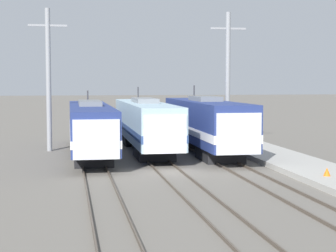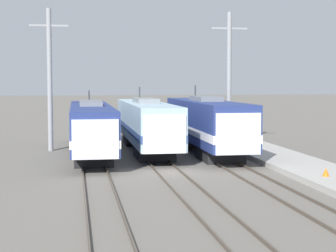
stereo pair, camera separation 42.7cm
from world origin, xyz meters
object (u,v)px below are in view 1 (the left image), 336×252
object	(u,v)px
locomotive_far_left	(90,127)
catenary_tower_left	(48,78)
locomotive_center	(146,124)
traffic_cone	(327,172)
catenary_tower_right	(228,78)
locomotive_far_right	(206,124)

from	to	relation	value
locomotive_far_left	catenary_tower_left	world-z (taller)	catenary_tower_left
locomotive_center	traffic_cone	xyz separation A→B (m)	(7.80, -15.22, -1.56)
locomotive_far_left	catenary_tower_left	xyz separation A→B (m)	(-3.07, 3.18, 3.65)
catenary_tower_left	traffic_cone	xyz separation A→B (m)	(15.22, -16.76, -5.16)
catenary_tower_left	catenary_tower_right	size ratio (longest dim) A/B	1.00
locomotive_center	locomotive_far_right	distance (m)	4.86
locomotive_center	traffic_cone	size ratio (longest dim) A/B	41.53
locomotive_center	catenary_tower_right	distance (m)	8.06
locomotive_center	locomotive_far_right	bearing A→B (deg)	-26.48
catenary_tower_left	traffic_cone	world-z (taller)	catenary_tower_left
locomotive_far_left	catenary_tower_right	xyz separation A→B (m)	(11.39, 3.18, 3.65)
locomotive_far_left	locomotive_far_right	xyz separation A→B (m)	(8.69, -0.52, 0.14)
traffic_cone	locomotive_far_right	bearing A→B (deg)	104.82
locomotive_far_left	locomotive_far_right	distance (m)	8.71
catenary_tower_left	catenary_tower_right	distance (m)	14.46
locomotive_center	traffic_cone	distance (m)	17.18
catenary_tower_right	locomotive_far_right	bearing A→B (deg)	-126.12
locomotive_far_right	catenary_tower_left	xyz separation A→B (m)	(-11.76, 3.70, 3.51)
catenary_tower_right	catenary_tower_left	bearing A→B (deg)	180.00
catenary_tower_left	catenary_tower_right	bearing A→B (deg)	0.00
locomotive_far_right	traffic_cone	bearing A→B (deg)	-75.18
traffic_cone	catenary_tower_left	bearing A→B (deg)	132.24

